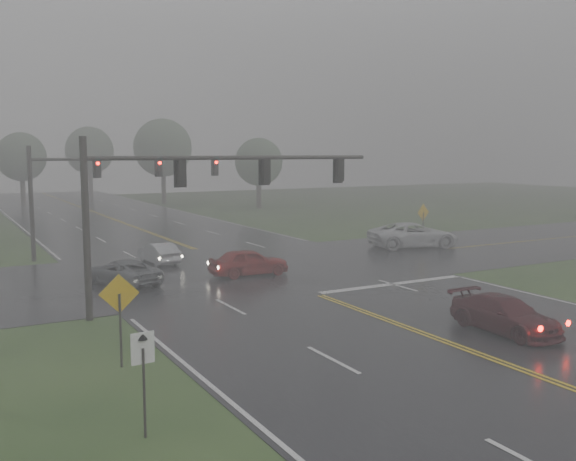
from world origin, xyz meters
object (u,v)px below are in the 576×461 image
pickup_white (413,248)px  sedan_red (249,276)px  signal_gantry_near (185,189)px  sedan_silver (159,264)px  car_grey (123,285)px  signal_gantry_far (101,179)px  sedan_maroon (504,332)px

pickup_white → sedan_red: bearing=117.3°
sedan_red → signal_gantry_near: size_ratio=0.32×
sedan_red → sedan_silver: size_ratio=1.13×
sedan_red → car_grey: bearing=85.6°
sedan_red → sedan_silver: 6.66m
sedan_silver → pickup_white: (17.39, -2.27, 0.00)m
sedan_red → signal_gantry_near: signal_gantry_near is taller
pickup_white → signal_gantry_far: bearing=83.7°
car_grey → signal_gantry_near: (1.19, -6.01, 5.05)m
signal_gantry_near → signal_gantry_far: (0.14, 15.70, -0.14)m
sedan_maroon → car_grey: (-10.09, 15.19, 0.00)m
sedan_silver → car_grey: (-3.49, -5.09, 0.00)m
sedan_red → signal_gantry_near: (-5.36, -5.20, 5.05)m
signal_gantry_near → car_grey: bearing=101.2°
signal_gantry_near → sedan_silver: bearing=78.3°
sedan_silver → sedan_red: bearing=113.2°
pickup_white → signal_gantry_near: bearing=127.2°
pickup_white → signal_gantry_near: 22.16m
pickup_white → signal_gantry_near: signal_gantry_near is taller
sedan_silver → signal_gantry_near: size_ratio=0.29×
sedan_red → pickup_white: size_ratio=0.69×
car_grey → signal_gantry_far: signal_gantry_far is taller
sedan_red → signal_gantry_near: 9.02m
car_grey → signal_gantry_far: bearing=-115.5°
pickup_white → sedan_maroon: bearing=162.1°
car_grey → signal_gantry_far: 10.94m
sedan_maroon → signal_gantry_far: (-8.76, 24.87, 4.91)m
car_grey → signal_gantry_near: 7.94m
car_grey → signal_gantry_far: size_ratio=0.34×
sedan_silver → signal_gantry_near: signal_gantry_near is taller
signal_gantry_far → sedan_maroon: bearing=-70.6°
sedan_maroon → sedan_silver: bearing=107.5°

